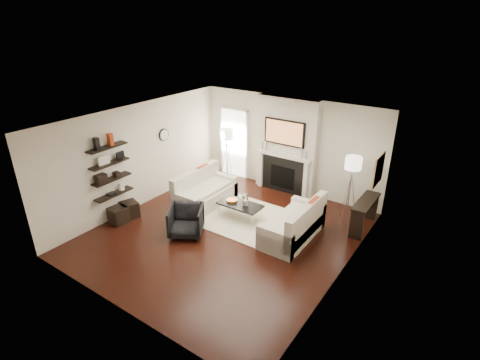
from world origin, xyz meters
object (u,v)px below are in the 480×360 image
Objects in this scene: loveseat_left_base at (206,197)px; lamp_left_shade at (226,134)px; ottoman_near at (129,210)px; coffee_table at (240,205)px; armchair at (186,220)px; lamp_right_shade at (353,163)px; loveseat_right_base at (292,229)px.

lamp_left_shade is at bearing 107.78° from loveseat_left_base.
loveseat_left_base is at bearing 54.24° from ottoman_near.
armchair is at bearing -115.88° from coffee_table.
lamp_right_shade is (3.36, 1.52, 1.24)m from loveseat_left_base.
loveseat_left_base is 1.64× the size of coffee_table.
coffee_table is at bearing 32.12° from armchair.
lamp_right_shade is at bearing 34.79° from ottoman_near.
lamp_left_shade is (-1.12, 3.11, 1.07)m from armchair.
armchair is at bearing -67.84° from loveseat_left_base.
lamp_left_shade is at bearing 133.85° from coffee_table.
loveseat_right_base is 3.90m from lamp_left_shade.
loveseat_left_base is 2.34× the size of armchair.
ottoman_near is at bearing -100.61° from lamp_left_shade.
lamp_right_shade is (2.78, 2.94, 1.07)m from armchair.
armchair is at bearing -70.19° from lamp_left_shade.
armchair reaches higher than loveseat_right_base.
armchair reaches higher than ottoman_near.
coffee_table is at bearing -142.56° from lamp_right_shade.
loveseat_right_base is 1.64× the size of coffee_table.
coffee_table reaches higher than ottoman_near.
lamp_left_shade is at bearing 79.39° from ottoman_near.
lamp_left_shade is at bearing 177.53° from lamp_right_shade.
loveseat_right_base is 4.50× the size of ottoman_near.
coffee_table is 2.73m from lamp_left_shade.
coffee_table is at bearing -46.15° from lamp_left_shade.
lamp_right_shade is 5.64m from ottoman_near.
lamp_left_shade is (-1.75, 1.82, 1.05)m from coffee_table.
armchair is at bearing -148.65° from loveseat_right_base.
loveseat_right_base is 2.19m from lamp_right_shade.
ottoman_near is (-4.52, -3.14, -1.25)m from lamp_right_shade.
lamp_right_shade reaches higher than loveseat_left_base.
ottoman_near is at bearing -145.21° from lamp_right_shade.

